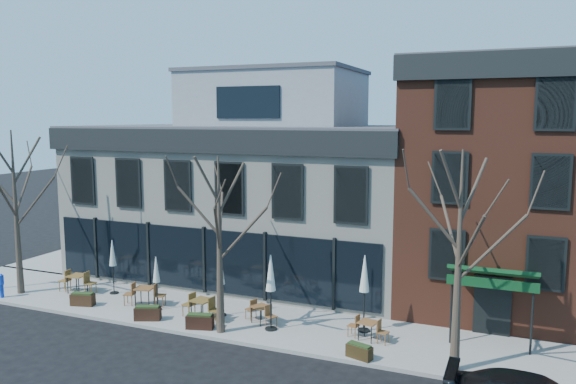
% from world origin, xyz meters
% --- Properties ---
extents(ground, '(120.00, 120.00, 0.00)m').
position_xyz_m(ground, '(0.00, 0.00, 0.00)').
color(ground, black).
rests_on(ground, ground).
extents(sidewalk_front, '(33.50, 4.70, 0.15)m').
position_xyz_m(sidewalk_front, '(3.25, -2.15, 0.07)').
color(sidewalk_front, gray).
rests_on(sidewalk_front, ground).
extents(sidewalk_side, '(4.50, 12.00, 0.15)m').
position_xyz_m(sidewalk_side, '(-11.25, 6.00, 0.07)').
color(sidewalk_side, gray).
rests_on(sidewalk_side, ground).
extents(corner_building, '(18.39, 10.39, 11.10)m').
position_xyz_m(corner_building, '(0.07, 5.07, 4.72)').
color(corner_building, silver).
rests_on(corner_building, ground).
extents(red_brick_building, '(8.20, 11.78, 11.18)m').
position_xyz_m(red_brick_building, '(13.00, 4.98, 5.64)').
color(red_brick_building, brown).
rests_on(red_brick_building, ground).
extents(tree_corner, '(3.93, 3.98, 7.92)m').
position_xyz_m(tree_corner, '(-8.49, -3.20, 4.25)').
color(tree_corner, '#382B21').
rests_on(tree_corner, sidewalk_front).
extents(tree_mid, '(3.50, 3.55, 7.04)m').
position_xyz_m(tree_mid, '(3.01, -3.90, 3.79)').
color(tree_mid, '#382B21').
rests_on(tree_mid, sidewalk_front).
extents(tree_right, '(3.72, 3.77, 7.48)m').
position_xyz_m(tree_right, '(12.01, -3.90, 4.02)').
color(tree_right, '#382B21').
rests_on(tree_right, sidewalk_front).
extents(call_box, '(0.23, 0.23, 1.18)m').
position_xyz_m(call_box, '(-8.75, -4.08, 0.77)').
color(call_box, '#0E35B9').
rests_on(call_box, sidewalk_front).
extents(cafe_set_0, '(2.03, 0.87, 1.05)m').
position_xyz_m(cafe_set_0, '(-6.00, -2.07, 0.69)').
color(cafe_set_0, brown).
rests_on(cafe_set_0, sidewalk_front).
extents(cafe_set_2, '(2.01, 0.96, 1.03)m').
position_xyz_m(cafe_set_2, '(-1.74, -2.44, 0.68)').
color(cafe_set_2, brown).
rests_on(cafe_set_2, sidewalk_front).
extents(cafe_set_3, '(2.04, 0.92, 1.05)m').
position_xyz_m(cafe_set_3, '(1.57, -2.96, 0.69)').
color(cafe_set_3, brown).
rests_on(cafe_set_3, sidewalk_front).
extents(cafe_set_4, '(1.72, 1.04, 0.89)m').
position_xyz_m(cafe_set_4, '(4.07, -2.41, 0.61)').
color(cafe_set_4, brown).
rests_on(cafe_set_4, sidewalk_front).
extents(cafe_set_5, '(1.73, 0.80, 0.89)m').
position_xyz_m(cafe_set_5, '(8.64, -2.46, 0.61)').
color(cafe_set_5, brown).
rests_on(cafe_set_5, sidewalk_front).
extents(umbrella_0, '(0.42, 0.42, 2.64)m').
position_xyz_m(umbrella_0, '(-4.23, -1.55, 2.01)').
color(umbrella_0, black).
rests_on(umbrella_0, sidewalk_front).
extents(umbrella_1, '(0.39, 0.39, 2.42)m').
position_xyz_m(umbrella_1, '(-0.88, -2.71, 1.86)').
color(umbrella_1, black).
rests_on(umbrella_1, sidewalk_front).
extents(umbrella_2, '(0.42, 0.42, 2.65)m').
position_xyz_m(umbrella_2, '(2.11, -2.25, 2.02)').
color(umbrella_2, black).
rests_on(umbrella_2, sidewalk_front).
extents(umbrella_3, '(0.49, 0.49, 3.09)m').
position_xyz_m(umbrella_3, '(4.76, -2.92, 2.33)').
color(umbrella_3, black).
rests_on(umbrella_3, sidewalk_front).
extents(umbrella_4, '(0.50, 0.50, 3.12)m').
position_xyz_m(umbrella_4, '(8.26, -1.66, 2.35)').
color(umbrella_4, black).
rests_on(umbrella_4, sidewalk_front).
extents(planter_0, '(1.13, 0.67, 0.59)m').
position_xyz_m(planter_0, '(-4.38, -3.50, 0.44)').
color(planter_0, '#331E11').
rests_on(planter_0, sidewalk_front).
extents(planter_1, '(1.17, 0.81, 0.61)m').
position_xyz_m(planter_1, '(-0.51, -3.90, 0.45)').
color(planter_1, black).
rests_on(planter_1, sidewalk_front).
extents(planter_2, '(1.17, 0.72, 0.61)m').
position_xyz_m(planter_2, '(2.05, -3.91, 0.45)').
color(planter_2, black).
rests_on(planter_2, sidewalk_front).
extents(planter_3, '(1.01, 0.63, 0.53)m').
position_xyz_m(planter_3, '(8.77, -4.20, 0.41)').
color(planter_3, '#312310').
rests_on(planter_3, sidewalk_front).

